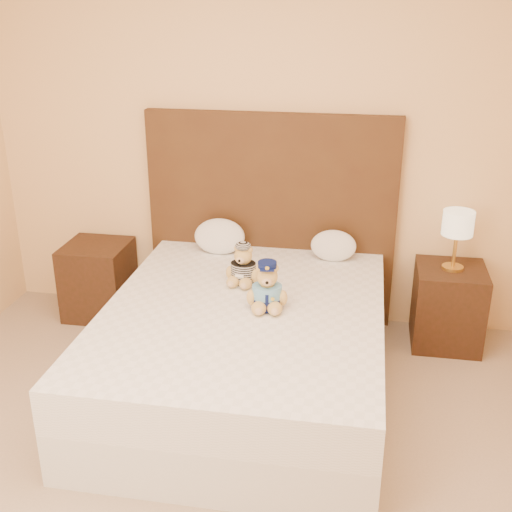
{
  "coord_description": "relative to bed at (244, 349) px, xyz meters",
  "views": [
    {
      "loc": [
        0.65,
        -2.05,
        2.22
      ],
      "look_at": [
        0.03,
        1.45,
        0.77
      ],
      "focal_mm": 45.0,
      "sensor_mm": 36.0,
      "label": 1
    }
  ],
  "objects": [
    {
      "name": "lamp",
      "position": [
        1.25,
        0.8,
        0.57
      ],
      "size": [
        0.2,
        0.2,
        0.4
      ],
      "color": "gold",
      "rests_on": "nightstand_right"
    },
    {
      "name": "teddy_police",
      "position": [
        0.14,
        0.02,
        0.42
      ],
      "size": [
        0.28,
        0.27,
        0.29
      ],
      "primitive_type": null,
      "rotation": [
        0.0,
        0.0,
        0.14
      ],
      "color": "tan",
      "rests_on": "bed"
    },
    {
      "name": "pillow_left",
      "position": [
        -0.33,
        0.83,
        0.4
      ],
      "size": [
        0.36,
        0.23,
        0.25
      ],
      "primitive_type": "ellipsoid",
      "color": "white",
      "rests_on": "bed"
    },
    {
      "name": "pillow_right",
      "position": [
        0.46,
        0.83,
        0.38
      ],
      "size": [
        0.31,
        0.2,
        0.22
      ],
      "primitive_type": "ellipsoid",
      "color": "white",
      "rests_on": "bed"
    },
    {
      "name": "bed",
      "position": [
        0.0,
        0.0,
        0.0
      ],
      "size": [
        1.6,
        2.0,
        0.55
      ],
      "color": "white",
      "rests_on": "ground"
    },
    {
      "name": "nightstand_right",
      "position": [
        1.25,
        0.8,
        -0.0
      ],
      "size": [
        0.45,
        0.45,
        0.55
      ],
      "primitive_type": "cube",
      "color": "#3A1E12",
      "rests_on": "ground"
    },
    {
      "name": "headboard",
      "position": [
        0.0,
        1.01,
        0.47
      ],
      "size": [
        1.75,
        0.08,
        1.5
      ],
      "primitive_type": "cube",
      "color": "#452B14",
      "rests_on": "ground"
    },
    {
      "name": "teddy_prisoner",
      "position": [
        -0.06,
        0.33,
        0.4
      ],
      "size": [
        0.26,
        0.25,
        0.26
      ],
      "primitive_type": null,
      "rotation": [
        0.0,
        0.0,
        -0.16
      ],
      "color": "tan",
      "rests_on": "bed"
    },
    {
      "name": "room_walls",
      "position": [
        0.0,
        -0.74,
        1.53
      ],
      "size": [
        4.04,
        4.52,
        2.72
      ],
      "color": "#F0C083",
      "rests_on": "ground"
    },
    {
      "name": "nightstand_left",
      "position": [
        -1.25,
        0.8,
        -0.0
      ],
      "size": [
        0.45,
        0.45,
        0.55
      ],
      "primitive_type": "cube",
      "color": "#3A1E12",
      "rests_on": "ground"
    }
  ]
}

